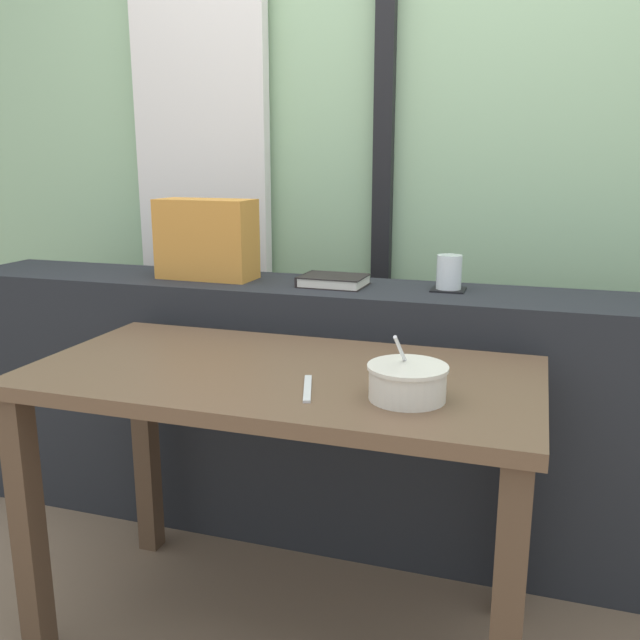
{
  "coord_description": "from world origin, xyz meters",
  "views": [
    {
      "loc": [
        0.52,
        -1.46,
        1.23
      ],
      "look_at": [
        -0.09,
        0.42,
        0.76
      ],
      "focal_mm": 38.23,
      "sensor_mm": 36.0,
      "label": 1
    }
  ],
  "objects_px": {
    "juice_glass": "(449,273)",
    "closed_book": "(333,281)",
    "fork_utensil": "(308,388)",
    "throw_pillow": "(207,239)",
    "breakfast_table": "(282,416)",
    "coaster_square": "(448,290)",
    "soup_bowl": "(407,382)"
  },
  "relations": [
    {
      "from": "throw_pillow",
      "to": "closed_book",
      "type": "bearing_deg",
      "value": -0.15
    },
    {
      "from": "juice_glass",
      "to": "throw_pillow",
      "type": "distance_m",
      "value": 0.79
    },
    {
      "from": "coaster_square",
      "to": "closed_book",
      "type": "distance_m",
      "value": 0.36
    },
    {
      "from": "breakfast_table",
      "to": "fork_utensil",
      "type": "relative_size",
      "value": 7.19
    },
    {
      "from": "coaster_square",
      "to": "fork_utensil",
      "type": "xyz_separation_m",
      "value": [
        -0.21,
        -0.7,
        -0.11
      ]
    },
    {
      "from": "breakfast_table",
      "to": "juice_glass",
      "type": "xyz_separation_m",
      "value": [
        0.32,
        0.58,
        0.28
      ]
    },
    {
      "from": "closed_book",
      "to": "fork_utensil",
      "type": "xyz_separation_m",
      "value": [
        0.14,
        -0.67,
        -0.12
      ]
    },
    {
      "from": "coaster_square",
      "to": "soup_bowl",
      "type": "height_order",
      "value": "soup_bowl"
    },
    {
      "from": "soup_bowl",
      "to": "juice_glass",
      "type": "bearing_deg",
      "value": 90.72
    },
    {
      "from": "closed_book",
      "to": "fork_utensil",
      "type": "height_order",
      "value": "closed_book"
    },
    {
      "from": "juice_glass",
      "to": "soup_bowl",
      "type": "height_order",
      "value": "juice_glass"
    },
    {
      "from": "throw_pillow",
      "to": "breakfast_table",
      "type": "bearing_deg",
      "value": -49.47
    },
    {
      "from": "juice_glass",
      "to": "closed_book",
      "type": "xyz_separation_m",
      "value": [
        -0.35,
        -0.03,
        -0.04
      ]
    },
    {
      "from": "closed_book",
      "to": "soup_bowl",
      "type": "bearing_deg",
      "value": -61.18
    },
    {
      "from": "soup_bowl",
      "to": "fork_utensil",
      "type": "xyz_separation_m",
      "value": [
        -0.22,
        -0.01,
        -0.03
      ]
    },
    {
      "from": "juice_glass",
      "to": "closed_book",
      "type": "relative_size",
      "value": 0.5
    },
    {
      "from": "throw_pillow",
      "to": "soup_bowl",
      "type": "relative_size",
      "value": 1.84
    },
    {
      "from": "coaster_square",
      "to": "juice_glass",
      "type": "relative_size",
      "value": 0.98
    },
    {
      "from": "breakfast_table",
      "to": "coaster_square",
      "type": "relative_size",
      "value": 12.22
    },
    {
      "from": "breakfast_table",
      "to": "soup_bowl",
      "type": "distance_m",
      "value": 0.38
    },
    {
      "from": "throw_pillow",
      "to": "fork_utensil",
      "type": "bearing_deg",
      "value": -49.17
    },
    {
      "from": "soup_bowl",
      "to": "breakfast_table",
      "type": "bearing_deg",
      "value": 161.49
    },
    {
      "from": "fork_utensil",
      "to": "throw_pillow",
      "type": "bearing_deg",
      "value": 113.15
    },
    {
      "from": "juice_glass",
      "to": "fork_utensil",
      "type": "bearing_deg",
      "value": -106.68
    },
    {
      "from": "throw_pillow",
      "to": "soup_bowl",
      "type": "height_order",
      "value": "throw_pillow"
    },
    {
      "from": "coaster_square",
      "to": "juice_glass",
      "type": "xyz_separation_m",
      "value": [
        0.0,
        0.0,
        0.05
      ]
    },
    {
      "from": "juice_glass",
      "to": "fork_utensil",
      "type": "relative_size",
      "value": 0.6
    },
    {
      "from": "breakfast_table",
      "to": "fork_utensil",
      "type": "distance_m",
      "value": 0.2
    },
    {
      "from": "fork_utensil",
      "to": "coaster_square",
      "type": "bearing_deg",
      "value": 55.64
    },
    {
      "from": "juice_glass",
      "to": "throw_pillow",
      "type": "height_order",
      "value": "throw_pillow"
    },
    {
      "from": "closed_book",
      "to": "throw_pillow",
      "type": "relative_size",
      "value": 0.65
    },
    {
      "from": "coaster_square",
      "to": "juice_glass",
      "type": "distance_m",
      "value": 0.05
    }
  ]
}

